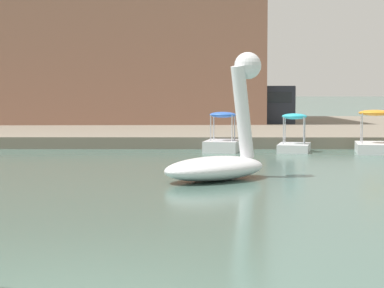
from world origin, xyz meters
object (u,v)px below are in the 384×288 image
swan_boat (222,151)px  pedal_boat_cyan (294,141)px  pedal_boat_blue (223,141)px  pedal_boat_orange (375,141)px  parked_van (247,103)px

swan_boat → pedal_boat_cyan: (2.71, 8.07, -0.30)m
pedal_boat_blue → pedal_boat_orange: bearing=-5.7°
pedal_boat_blue → pedal_boat_orange: pedal_boat_orange is taller
pedal_boat_cyan → swan_boat: bearing=-108.5°
swan_boat → parked_van: bearing=84.7°
swan_boat → pedal_boat_blue: bearing=87.9°
parked_van → pedal_boat_cyan: bearing=-86.4°
pedal_boat_orange → parked_van: (-3.42, 12.93, 1.03)m
pedal_boat_cyan → pedal_boat_orange: pedal_boat_orange is taller
pedal_boat_cyan → pedal_boat_orange: bearing=-8.4°
pedal_boat_cyan → parked_van: 12.61m
parked_van → pedal_boat_blue: bearing=-97.5°
swan_boat → pedal_boat_orange: 9.36m
swan_boat → parked_van: 20.71m
pedal_boat_cyan → pedal_boat_orange: (2.64, -0.39, 0.04)m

